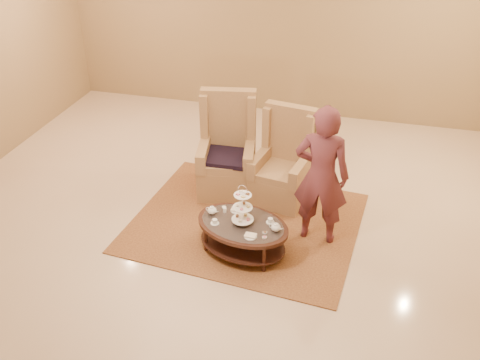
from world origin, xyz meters
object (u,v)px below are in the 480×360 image
(armchair_left, at_px, (227,158))
(armchair_right, at_px, (283,169))
(tea_table, at_px, (243,228))
(person, at_px, (321,176))

(armchair_left, height_order, armchair_right, armchair_left)
(tea_table, relative_size, armchair_right, 0.99)
(armchair_left, bearing_deg, person, -42.13)
(tea_table, height_order, person, person)
(armchair_left, relative_size, armchair_right, 1.08)
(person, bearing_deg, tea_table, 34.10)
(armchair_right, bearing_deg, tea_table, -89.86)
(armchair_right, bearing_deg, armchair_left, -173.25)
(tea_table, height_order, armchair_right, armchair_right)
(tea_table, relative_size, person, 0.72)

